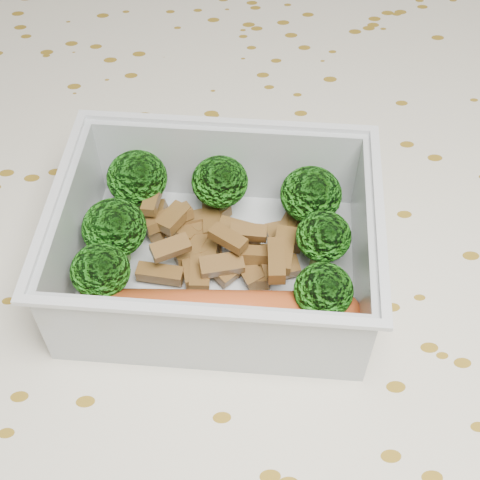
{
  "coord_description": "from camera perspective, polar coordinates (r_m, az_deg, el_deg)",
  "views": [
    {
      "loc": [
        -0.01,
        -0.23,
        1.06
      ],
      "look_at": [
        0.01,
        -0.0,
        0.78
      ],
      "focal_mm": 50.0,
      "sensor_mm": 36.0,
      "label": 1
    }
  ],
  "objects": [
    {
      "name": "dining_table",
      "position": [
        0.45,
        -0.82,
        -8.77
      ],
      "size": [
        1.4,
        0.9,
        0.75
      ],
      "color": "brown",
      "rests_on": "ground"
    },
    {
      "name": "tablecloth",
      "position": [
        0.41,
        -0.9,
        -5.21
      ],
      "size": [
        1.46,
        0.96,
        0.19
      ],
      "color": "beige",
      "rests_on": "dining_table"
    },
    {
      "name": "lunch_container",
      "position": [
        0.36,
        -1.99,
        -1.03
      ],
      "size": [
        0.18,
        0.15,
        0.06
      ],
      "color": "silver",
      "rests_on": "tablecloth"
    },
    {
      "name": "broccoli_florets",
      "position": [
        0.36,
        -2.46,
        1.72
      ],
      "size": [
        0.15,
        0.12,
        0.04
      ],
      "color": "#608C3F",
      "rests_on": "lunch_container"
    },
    {
      "name": "meat_pile",
      "position": [
        0.37,
        -1.64,
        -0.3
      ],
      "size": [
        0.1,
        0.07,
        0.03
      ],
      "color": "brown",
      "rests_on": "lunch_container"
    },
    {
      "name": "sausage",
      "position": [
        0.34,
        -1.98,
        -6.13
      ],
      "size": [
        0.15,
        0.03,
        0.02
      ],
      "color": "#B2481E",
      "rests_on": "lunch_container"
    }
  ]
}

